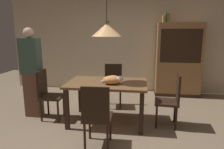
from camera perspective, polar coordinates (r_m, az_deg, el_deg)
The scene contains 14 objects.
ground at distance 3.46m, azimuth -0.86°, elevation -16.17°, with size 10.00×10.00×0.00m, color #847056.
back_wall at distance 5.69m, azimuth 3.32°, elevation 10.06°, with size 6.40×0.10×2.90m, color beige.
dining_table at distance 3.64m, azimuth -1.40°, elevation -3.71°, with size 1.40×0.90×0.75m.
chair_far_back at distance 4.51m, azimuth 0.34°, elevation -2.44°, with size 0.44×0.44×0.93m.
chair_left_side at distance 4.01m, azimuth -17.58°, elevation -4.84°, with size 0.42×0.42×0.93m.
chair_right_side at distance 3.66m, azimuth 16.38°, elevation -6.33°, with size 0.43×0.43×0.93m.
chair_near_front at distance 2.87m, azimuth -4.29°, elevation -11.03°, with size 0.41×0.41×0.93m.
cat_sleeping at distance 3.46m, azimuth 0.36°, elevation -1.49°, with size 0.40×0.29×0.16m.
pendant_lamp at distance 3.50m, azimuth -1.49°, elevation 12.47°, with size 0.52×0.52×1.30m.
hutch_bookcase at distance 5.47m, azimuth 18.11°, elevation 3.53°, with size 1.12×0.45×1.85m.
book_yellow_short at distance 5.37m, azimuth 14.19°, elevation 14.86°, with size 0.04×0.20×0.18m, color gold.
book_green_slim at distance 5.38m, azimuth 14.77°, elevation 15.25°, with size 0.03×0.20×0.26m, color #427A4C.
book_brown_thick at distance 5.38m, azimuth 15.43°, elevation 15.00°, with size 0.06×0.24×0.22m, color brown.
person_standing at distance 4.16m, azimuth -21.63°, elevation 0.48°, with size 0.36×0.22×1.71m.
Camera 1 is at (0.48, -3.02, 1.62)m, focal length 32.54 mm.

